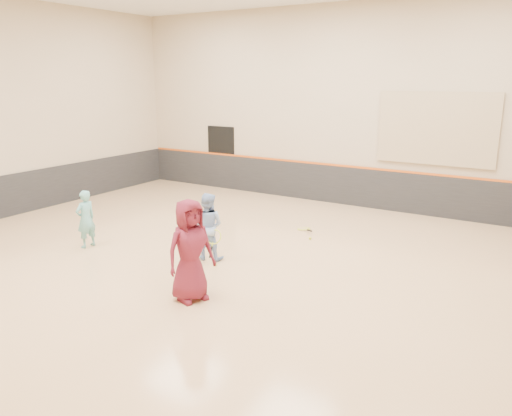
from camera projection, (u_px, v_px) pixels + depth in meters
The scene contains 14 objects.
room at pixel (232, 225), 10.65m from camera, with size 15.04×12.04×6.22m.
wainscot_back at pixel (339, 185), 15.64m from camera, with size 14.90×0.04×1.20m, color #232326.
wainscot_left at pixel (19, 194), 14.47m from camera, with size 0.04×11.90×1.20m, color #232326.
accent_stripe at pixel (339, 165), 15.47m from camera, with size 14.90×0.03×0.06m, color #D85914.
acoustic_panel at pixel (436, 129), 13.73m from camera, with size 3.20×0.08×2.00m, color tan.
doorway at pixel (221, 157), 17.78m from camera, with size 1.10×0.05×2.20m, color black.
girl at pixel (86, 219), 11.59m from camera, with size 0.50×0.33×1.36m, color #68B4B3.
instructor at pixel (207, 226), 10.82m from camera, with size 0.72×0.56×1.48m, color #94B4E5.
young_man at pixel (190, 250), 8.76m from camera, with size 0.91×0.59×1.85m, color maroon.
held_racket at pixel (214, 237), 10.59m from camera, with size 0.43×0.43×0.66m, color #C2D32E, non-canonical shape.
spare_racket at pixel (304, 227), 13.07m from camera, with size 0.76×0.76×0.15m, color #C3D32E, non-canonical shape.
ball_under_racket at pixel (215, 265), 10.55m from camera, with size 0.07×0.07×0.07m, color gold.
ball_in_hand at pixel (191, 241), 8.55m from camera, with size 0.07×0.07×0.07m, color yellow.
ball_beside_spare at pixel (310, 238), 12.27m from camera, with size 0.07×0.07×0.07m, color yellow.
Camera 1 is at (5.76, -8.45, 3.88)m, focal length 35.00 mm.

